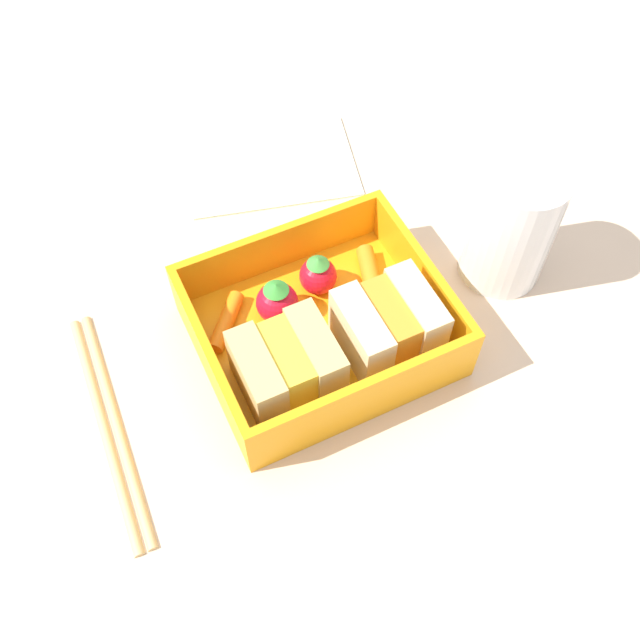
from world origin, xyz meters
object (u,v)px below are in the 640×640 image
Objects in this scene: sandwich_center_left at (287,366)px; strawberry_far_left at (318,275)px; sandwich_left at (388,325)px; chopstick_pair at (110,427)px; folded_napkin at (271,165)px; strawberry_left at (277,302)px; drinking_glass at (510,223)px; carrot_stick_far_left at (226,322)px; carrot_stick_left at (369,268)px.

sandwich_center_left is 8.43cm from strawberry_far_left.
sandwich_left is 0.34× the size of chopstick_pair.
strawberry_far_left is 0.18× the size of chopstick_pair.
folded_napkin is (-2.32, -14.28, -2.51)cm from strawberry_far_left.
strawberry_left is (5.87, -5.47, -0.67)cm from sandwich_left.
sandwich_center_left is 0.34× the size of chopstick_pair.
sandwich_center_left is 19.48cm from drinking_glass.
carrot_stick_far_left reaches higher than chopstick_pair.
strawberry_left is 0.20× the size of chopstick_pair.
folded_napkin is (-19.62, -18.16, -0.15)cm from chopstick_pair.
chopstick_pair is (19.49, -2.58, -3.16)cm from sandwich_left.
strawberry_far_left is 0.24× the size of folded_napkin.
strawberry_left reaches higher than folded_napkin.
chopstick_pair is (21.28, 3.37, -1.50)cm from carrot_stick_left.
sandwich_center_left is at bearing 69.69° from folded_napkin.
chopstick_pair is at bearing -7.55° from sandwich_left.
sandwich_center_left reaches higher than carrot_stick_far_left.
sandwich_center_left is 1.72× the size of strawberry_left.
strawberry_left is at bearing 15.09° from strawberry_far_left.
carrot_stick_far_left is 17.58cm from folded_napkin.
carrot_stick_left is 0.20× the size of chopstick_pair.
strawberry_far_left is 17.88cm from chopstick_pair.
drinking_glass is at bearing 172.42° from strawberry_left.
strawberry_left is 3.93cm from carrot_stick_far_left.
sandwich_left is at bearing 15.10° from drinking_glass.
strawberry_left is 0.76× the size of carrot_stick_far_left.
sandwich_left is 12.14cm from drinking_glass.
chopstick_pair is (13.61, 2.89, -2.49)cm from strawberry_left.
folded_napkin is at bearing -110.31° from sandwich_center_left.
chopstick_pair is at bearing 1.02° from drinking_glass.
sandwich_left is 8.05cm from strawberry_left.
carrot_stick_far_left is 10.62cm from chopstick_pair.
sandwich_left is 1.72× the size of strawberry_left.
carrot_stick_left is 0.75× the size of carrot_stick_far_left.
chopstick_pair is at bearing 11.97° from strawberry_left.
drinking_glass is 21.56cm from folded_napkin.
strawberry_left is 0.25× the size of folded_napkin.
sandwich_center_left reaches higher than strawberry_far_left.
sandwich_left is 19.91cm from chopstick_pair.
folded_napkin is at bearing -99.24° from strawberry_far_left.
carrot_stick_left is at bearing -170.99° from chopstick_pair.
drinking_glass reaches higher than chopstick_pair.
strawberry_left is at bearing -106.96° from sandwich_center_left.
sandwich_left is at bearing 137.05° from strawberry_left.
sandwich_center_left reaches higher than strawberry_left.
sandwich_center_left is (7.54, 0.00, 0.00)cm from sandwich_left.
strawberry_left is (-1.67, -5.47, -0.67)cm from sandwich_center_left.
strawberry_far_left is 7.47cm from carrot_stick_far_left.
sandwich_left is 7.54cm from sandwich_center_left.
folded_napkin is (-0.13, -20.74, -3.31)cm from sandwich_left.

